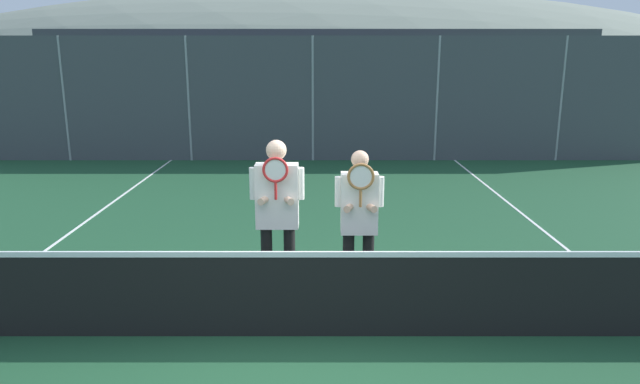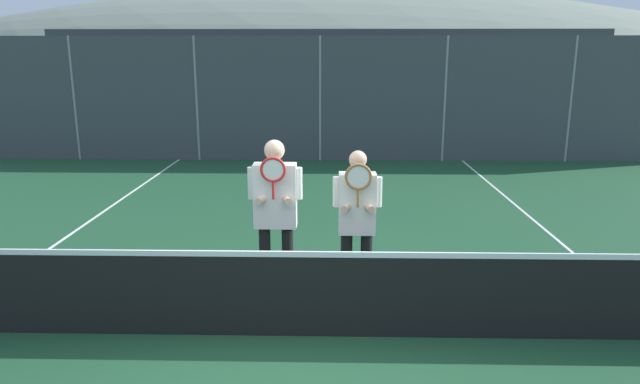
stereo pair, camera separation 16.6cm
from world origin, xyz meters
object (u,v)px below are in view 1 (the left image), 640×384
car_far_left (112,119)px  player_center_left (358,217)px  player_leftmost (276,208)px  car_center (431,116)px  car_left_of_center (270,117)px

car_far_left → player_center_left: bearing=-59.2°
player_leftmost → car_center: size_ratio=0.43×
player_leftmost → car_left_of_center: size_ratio=0.42×
car_left_of_center → car_center: (4.87, 0.20, 0.02)m
player_leftmost → car_far_left: 12.51m
player_leftmost → car_left_of_center: 11.07m
player_leftmost → player_center_left: 0.91m
player_center_left → car_left_of_center: 11.23m
car_center → car_left_of_center: bearing=-177.7°
player_center_left → car_center: (2.99, 11.27, -0.08)m
car_left_of_center → car_far_left: bearing=179.0°
car_center → player_center_left: bearing=-104.8°
player_center_left → car_far_left: (-6.65, 11.16, -0.15)m
player_center_left → car_left_of_center: (-1.88, 11.07, -0.10)m
player_center_left → car_center: bearing=75.2°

